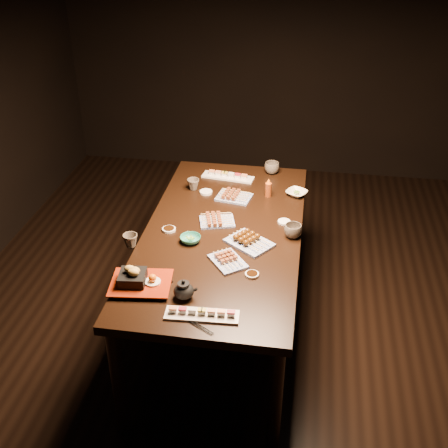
{
  "coord_description": "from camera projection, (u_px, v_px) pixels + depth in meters",
  "views": [
    {
      "loc": [
        0.3,
        -2.66,
        2.47
      ],
      "look_at": [
        -0.14,
        0.09,
        0.77
      ],
      "focal_mm": 45.0,
      "sensor_mm": 36.0,
      "label": 1
    }
  ],
  "objects": [
    {
      "name": "chopsticks_near",
      "position": [
        153.0,
        288.0,
        2.78
      ],
      "size": [
        0.18,
        0.15,
        0.01
      ],
      "primitive_type": null,
      "rotation": [
        0.0,
        0.0,
        0.7
      ],
      "color": "black",
      "rests_on": "dining_table"
    },
    {
      "name": "teacup_mid_right",
      "position": [
        293.0,
        231.0,
        3.17
      ],
      "size": [
        0.13,
        0.13,
        0.08
      ],
      "primitive_type": "imported",
      "rotation": [
        0.0,
        0.0,
        -0.35
      ],
      "color": "#52493E",
      "rests_on": "dining_table"
    },
    {
      "name": "yakitori_plate_right",
      "position": [
        228.0,
        259.0,
        2.96
      ],
      "size": [
        0.24,
        0.25,
        0.05
      ],
      "primitive_type": null,
      "rotation": [
        0.0,
        0.0,
        -0.92
      ],
      "color": "#828EB6",
      "rests_on": "dining_table"
    },
    {
      "name": "condiment_bottle",
      "position": [
        268.0,
        188.0,
        3.57
      ],
      "size": [
        0.06,
        0.06,
        0.12
      ],
      "primitive_type": "cylinder",
      "rotation": [
        0.0,
        0.0,
        -0.52
      ],
      "color": "maroon",
      "rests_on": "dining_table"
    },
    {
      "name": "teacup_far_left",
      "position": [
        193.0,
        184.0,
        3.66
      ],
      "size": [
        0.11,
        0.11,
        0.07
      ],
      "primitive_type": "imported",
      "rotation": [
        0.0,
        0.0,
        -0.63
      ],
      "color": "#52493E",
      "rests_on": "dining_table"
    },
    {
      "name": "edamame_bowl_cream",
      "position": [
        297.0,
        193.0,
        3.61
      ],
      "size": [
        0.17,
        0.17,
        0.03
      ],
      "primitive_type": "imported",
      "rotation": [
        0.0,
        0.0,
        -0.5
      ],
      "color": "#F4E6C8",
      "rests_on": "dining_table"
    },
    {
      "name": "teacup_far_right",
      "position": [
        272.0,
        168.0,
        3.87
      ],
      "size": [
        0.14,
        0.14,
        0.08
      ],
      "primitive_type": "imported",
      "rotation": [
        0.0,
        0.0,
        -0.66
      ],
      "color": "#52493E",
      "rests_on": "dining_table"
    },
    {
      "name": "sauce_dish_west",
      "position": [
        169.0,
        229.0,
        3.24
      ],
      "size": [
        0.11,
        0.11,
        0.01
      ],
      "primitive_type": "cylinder",
      "rotation": [
        0.0,
        0.0,
        -0.5
      ],
      "color": "white",
      "rests_on": "dining_table"
    },
    {
      "name": "teapot",
      "position": [
        184.0,
        289.0,
        2.7
      ],
      "size": [
        0.13,
        0.13,
        0.1
      ],
      "primitive_type": null,
      "rotation": [
        0.0,
        0.0,
        0.12
      ],
      "color": "black",
      "rests_on": "dining_table"
    },
    {
      "name": "tempura_tray",
      "position": [
        140.0,
        277.0,
        2.77
      ],
      "size": [
        0.32,
        0.27,
        0.11
      ],
      "primitive_type": null,
      "rotation": [
        0.0,
        0.0,
        0.11
      ],
      "color": "black",
      "rests_on": "dining_table"
    },
    {
      "name": "yakitori_plate_center",
      "position": [
        217.0,
        219.0,
        3.31
      ],
      "size": [
        0.23,
        0.19,
        0.05
      ],
      "primitive_type": null,
      "rotation": [
        0.0,
        0.0,
        0.27
      ],
      "color": "#828EB6",
      "rests_on": "dining_table"
    },
    {
      "name": "ground",
      "position": [
        243.0,
        336.0,
        3.57
      ],
      "size": [
        5.0,
        5.0,
        0.0
      ],
      "primitive_type": "plane",
      "color": "black",
      "rests_on": "ground"
    },
    {
      "name": "sushi_platter_near",
      "position": [
        202.0,
        313.0,
        2.59
      ],
      "size": [
        0.35,
        0.11,
        0.04
      ],
      "primitive_type": null,
      "rotation": [
        0.0,
        0.0,
        0.05
      ],
      "color": "white",
      "rests_on": "dining_table"
    },
    {
      "name": "dining_table",
      "position": [
        223.0,
        283.0,
        3.43
      ],
      "size": [
        1.36,
        1.98,
        0.75
      ],
      "primitive_type": "cube",
      "rotation": [
        0.0,
        0.0,
        -0.28
      ],
      "color": "black",
      "rests_on": "ground"
    },
    {
      "name": "teacup_near_left",
      "position": [
        130.0,
        241.0,
        3.08
      ],
      "size": [
        0.1,
        0.1,
        0.08
      ],
      "primitive_type": "imported",
      "rotation": [
        0.0,
        0.0,
        -0.33
      ],
      "color": "#52493E",
      "rests_on": "dining_table"
    },
    {
      "name": "sauce_dish_se",
      "position": [
        252.0,
        274.0,
        2.87
      ],
      "size": [
        0.08,
        0.08,
        0.01
      ],
      "primitive_type": "cylinder",
      "rotation": [
        0.0,
        0.0,
        -0.12
      ],
      "color": "white",
      "rests_on": "dining_table"
    },
    {
      "name": "tsukune_plate",
      "position": [
        249.0,
        239.0,
        3.11
      ],
      "size": [
        0.3,
        0.29,
        0.06
      ],
      "primitive_type": null,
      "rotation": [
        0.0,
        0.0,
        -0.63
      ],
      "color": "#828EB6",
      "rests_on": "dining_table"
    },
    {
      "name": "chopsticks_se",
      "position": [
        195.0,
        324.0,
        2.55
      ],
      "size": [
        0.2,
        0.13,
        0.01
      ],
      "primitive_type": null,
      "rotation": [
        0.0,
        0.0,
        -0.53
      ],
      "color": "black",
      "rests_on": "dining_table"
    },
    {
      "name": "sauce_dish_nw",
      "position": [
        206.0,
        192.0,
        3.63
      ],
      "size": [
        0.11,
        0.11,
        0.01
      ],
      "primitive_type": "cylinder",
      "rotation": [
        0.0,
        0.0,
        -0.49
      ],
      "color": "white",
      "rests_on": "dining_table"
    },
    {
      "name": "sushi_platter_far",
      "position": [
        228.0,
        175.0,
        3.81
      ],
      "size": [
        0.36,
        0.14,
        0.04
      ],
      "primitive_type": null,
      "rotation": [
        0.0,
        0.0,
        3.01
      ],
      "color": "white",
      "rests_on": "dining_table"
    },
    {
      "name": "sauce_dish_east",
      "position": [
        284.0,
        222.0,
        3.32
      ],
      "size": [
        0.09,
        0.09,
        0.01
      ],
      "primitive_type": "cylinder",
      "rotation": [
        0.0,
        0.0,
        -0.24
      ],
      "color": "white",
      "rests_on": "dining_table"
    },
    {
      "name": "yakitori_plate_left",
      "position": [
        234.0,
        194.0,
        3.56
      ],
      "size": [
        0.24,
        0.19,
        0.05
      ],
      "primitive_type": null,
      "rotation": [
        0.0,
        0.0,
        -0.18
      ],
      "color": "#828EB6",
      "rests_on": "dining_table"
    },
    {
      "name": "edamame_bowl_green",
      "position": [
        190.0,
        239.0,
        3.13
      ],
      "size": [
        0.13,
        0.13,
        0.04
      ],
      "primitive_type": "imported",
      "rotation": [
        0.0,
        0.0,
        0.11
      ],
      "color": "#2C8671",
      "rests_on": "dining_table"
    }
  ]
}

